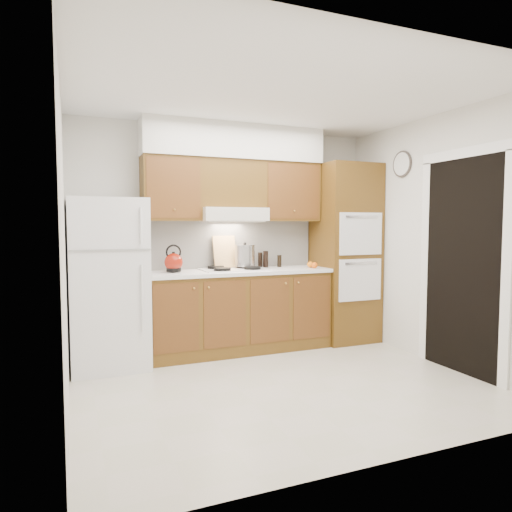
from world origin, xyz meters
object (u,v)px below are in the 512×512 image
(kettle, at_px, (174,262))
(stock_pot, at_px, (245,256))
(fridge, at_px, (109,283))
(oven_cabinet, at_px, (345,253))

(kettle, relative_size, stock_pot, 0.82)
(stock_pot, bearing_deg, kettle, -174.97)
(fridge, distance_m, stock_pot, 1.57)
(oven_cabinet, height_order, kettle, oven_cabinet)
(fridge, bearing_deg, oven_cabinet, 0.70)
(fridge, relative_size, kettle, 8.63)
(oven_cabinet, bearing_deg, kettle, 179.05)
(oven_cabinet, relative_size, kettle, 11.04)
(stock_pot, bearing_deg, oven_cabinet, -4.88)
(oven_cabinet, bearing_deg, stock_pot, 175.12)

